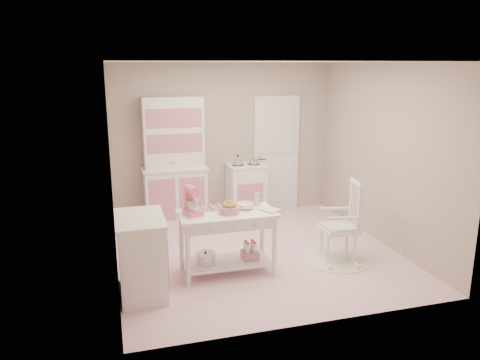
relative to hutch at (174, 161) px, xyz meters
name	(u,v)px	position (x,y,z in m)	size (l,w,h in m)	color
room_shell	(258,136)	(0.89, -1.66, 0.61)	(3.84, 3.84, 2.62)	#FA9CBE
door	(276,154)	(1.84, 0.21, -0.02)	(0.82, 0.05, 2.04)	white
hutch	(174,161)	(0.00, 0.00, 0.00)	(1.06, 0.50, 2.08)	white
stove	(246,191)	(1.20, -0.05, -0.58)	(0.62, 0.57, 0.92)	white
base_cabinet	(142,256)	(-0.74, -2.41, -0.58)	(0.54, 0.84, 0.92)	white
lace_rug	(337,259)	(1.86, -2.17, -1.03)	(0.92, 0.92, 0.01)	white
rocking_chair	(339,221)	(1.86, -2.17, -0.49)	(0.48, 0.72, 1.10)	white
work_table	(227,243)	(0.33, -2.15, -0.64)	(1.20, 0.60, 0.80)	white
stand_mixer	(193,201)	(-0.09, -2.13, -0.07)	(0.20, 0.28, 0.34)	#FA697E
cookie_tray	(212,208)	(0.18, -1.97, -0.23)	(0.34, 0.24, 0.02)	silver
bread_basket	(230,210)	(0.35, -2.20, -0.19)	(0.25, 0.25, 0.09)	#C97492
mixing_bowl	(245,206)	(0.59, -2.07, -0.20)	(0.23, 0.23, 0.07)	white
metal_pitcher	(257,199)	(0.77, -1.99, -0.16)	(0.10, 0.10, 0.17)	silver
recipe_book	(265,211)	(0.78, -2.27, -0.23)	(0.17, 0.23, 0.02)	white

